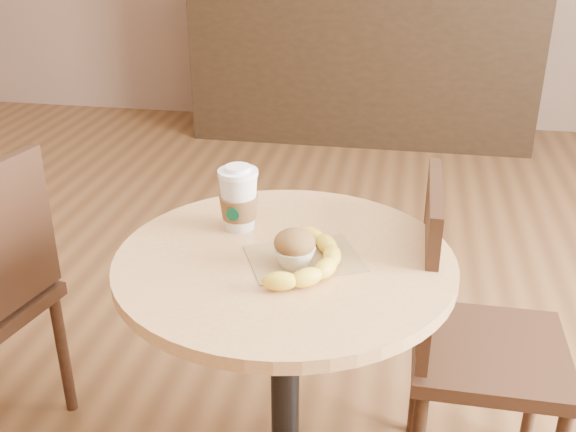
{
  "coord_description": "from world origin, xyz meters",
  "views": [
    {
      "loc": [
        0.31,
        -1.31,
        1.46
      ],
      "look_at": [
        0.06,
        0.03,
        0.83
      ],
      "focal_mm": 42.0,
      "sensor_mm": 36.0,
      "label": 1
    }
  ],
  "objects_px": {
    "chair_right": "(467,334)",
    "muffin": "(295,248)",
    "coffee_cup": "(239,201)",
    "banana": "(310,258)",
    "cafe_table": "(285,330)"
  },
  "relations": [
    {
      "from": "chair_right",
      "to": "coffee_cup",
      "type": "distance_m",
      "value": 0.66
    },
    {
      "from": "chair_right",
      "to": "muffin",
      "type": "height_order",
      "value": "chair_right"
    },
    {
      "from": "chair_right",
      "to": "banana",
      "type": "xyz_separation_m",
      "value": [
        -0.37,
        -0.21,
        0.29
      ]
    },
    {
      "from": "cafe_table",
      "to": "chair_right",
      "type": "height_order",
      "value": "chair_right"
    },
    {
      "from": "banana",
      "to": "muffin",
      "type": "bearing_deg",
      "value": -169.62
    },
    {
      "from": "cafe_table",
      "to": "muffin",
      "type": "distance_m",
      "value": 0.24
    },
    {
      "from": "cafe_table",
      "to": "coffee_cup",
      "type": "xyz_separation_m",
      "value": [
        -0.13,
        0.12,
        0.27
      ]
    },
    {
      "from": "chair_right",
      "to": "cafe_table",
      "type": "bearing_deg",
      "value": 111.65
    },
    {
      "from": "coffee_cup",
      "to": "banana",
      "type": "distance_m",
      "value": 0.26
    },
    {
      "from": "chair_right",
      "to": "muffin",
      "type": "bearing_deg",
      "value": 117.42
    },
    {
      "from": "chair_right",
      "to": "muffin",
      "type": "relative_size",
      "value": 9.57
    },
    {
      "from": "coffee_cup",
      "to": "muffin",
      "type": "relative_size",
      "value": 1.73
    },
    {
      "from": "coffee_cup",
      "to": "chair_right",
      "type": "bearing_deg",
      "value": 8.78
    },
    {
      "from": "muffin",
      "to": "banana",
      "type": "bearing_deg",
      "value": -2.95
    },
    {
      "from": "cafe_table",
      "to": "muffin",
      "type": "relative_size",
      "value": 8.31
    }
  ]
}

